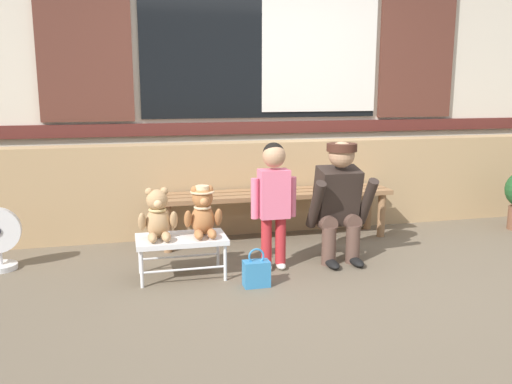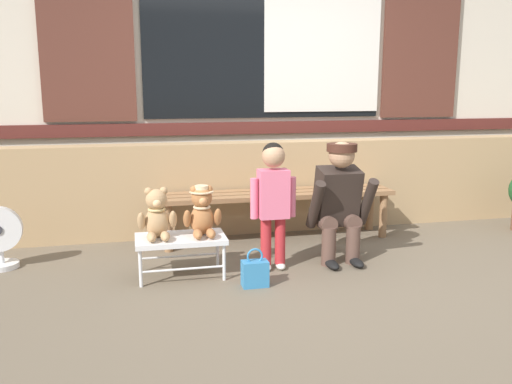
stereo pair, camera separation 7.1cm
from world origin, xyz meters
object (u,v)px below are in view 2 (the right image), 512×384
at_px(wooden_bench_long, 277,199).
at_px(small_display_bench, 181,241).
at_px(child_standing, 273,192).
at_px(adult_crouching, 339,201).
at_px(teddy_bear_plain, 157,215).
at_px(handbag_on_ground, 255,273).
at_px(teddy_bear_with_hat, 202,212).

height_order(wooden_bench_long, small_display_bench, wooden_bench_long).
bearing_deg(child_standing, adult_crouching, 7.28).
height_order(teddy_bear_plain, handbag_on_ground, teddy_bear_plain).
distance_m(teddy_bear_plain, teddy_bear_with_hat, 0.32).
bearing_deg(teddy_bear_plain, child_standing, 0.51).
distance_m(wooden_bench_long, teddy_bear_with_hat, 1.08).
xyz_separation_m(teddy_bear_with_hat, handbag_on_ground, (0.32, -0.31, -0.38)).
bearing_deg(handbag_on_ground, teddy_bear_plain, 153.83).
xyz_separation_m(wooden_bench_long, teddy_bear_with_hat, (-0.76, -0.76, 0.10)).
relative_size(adult_crouching, handbag_on_ground, 3.49).
relative_size(small_display_bench, handbag_on_ground, 2.35).
bearing_deg(teddy_bear_plain, adult_crouching, 3.18).
distance_m(child_standing, adult_crouching, 0.57).
bearing_deg(handbag_on_ground, wooden_bench_long, 67.55).
relative_size(small_display_bench, child_standing, 0.67).
relative_size(wooden_bench_long, adult_crouching, 2.21).
bearing_deg(child_standing, teddy_bear_plain, -179.49).
bearing_deg(child_standing, handbag_on_ground, -123.54).
bearing_deg(child_standing, small_display_bench, -179.26).
bearing_deg(wooden_bench_long, teddy_bear_with_hat, -134.94).
height_order(teddy_bear_with_hat, handbag_on_ground, teddy_bear_with_hat).
height_order(teddy_bear_plain, teddy_bear_with_hat, same).
bearing_deg(adult_crouching, wooden_bench_long, 114.78).
relative_size(wooden_bench_long, handbag_on_ground, 7.72).
relative_size(teddy_bear_plain, teddy_bear_with_hat, 1.00).
xyz_separation_m(wooden_bench_long, handbag_on_ground, (-0.45, -1.08, -0.28)).
distance_m(wooden_bench_long, adult_crouching, 0.76).
xyz_separation_m(adult_crouching, handbag_on_ground, (-0.76, -0.39, -0.38)).
height_order(small_display_bench, teddy_bear_with_hat, teddy_bear_with_hat).
relative_size(teddy_bear_plain, handbag_on_ground, 1.34).
height_order(wooden_bench_long, child_standing, child_standing).
relative_size(child_standing, handbag_on_ground, 3.52).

